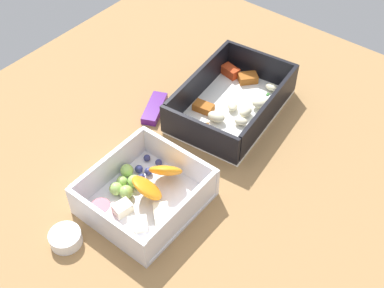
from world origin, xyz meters
The scene contains 5 objects.
table_surface centered at (0.00, 0.00, 1.00)cm, with size 80.00×80.00×2.00cm, color #9E7547.
pasta_container centered at (10.05, 1.73, 3.79)cm, with size 21.40×15.42×5.67cm.
fruit_bowl centered at (-12.39, 0.47, 3.82)cm, with size 15.02×13.68×5.20cm.
candy_bar centered at (2.31, 11.47, 2.60)cm, with size 7.00×2.40×1.20cm, color #51197A.
paper_cup_liner centered at (-23.46, 3.80, 2.89)cm, with size 4.14×4.14×1.78cm, color white.
Camera 1 is at (-41.61, -31.10, 57.21)cm, focal length 47.24 mm.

